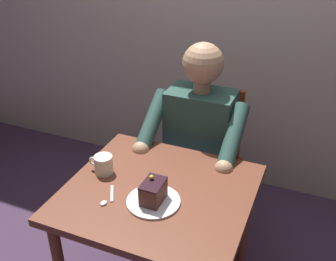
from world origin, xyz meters
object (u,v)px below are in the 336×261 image
object	(u,v)px
dining_table	(159,208)
chair	(204,155)
cake_slice	(153,191)
seated_person	(195,149)
dessert_spoon	(108,199)
coffee_cup	(103,164)

from	to	relation	value
dining_table	chair	bearing A→B (deg)	-90.00
chair	cake_slice	distance (m)	0.80
seated_person	dessert_spoon	xyz separation A→B (m)	(0.17, 0.64, 0.08)
seated_person	cake_slice	size ratio (longest dim) A/B	10.11
chair	coffee_cup	xyz separation A→B (m)	(0.29, 0.64, 0.26)
cake_slice	dessert_spoon	distance (m)	0.20
dessert_spoon	seated_person	bearing A→B (deg)	-105.32
dining_table	chair	xyz separation A→B (m)	(0.00, -0.67, -0.12)
seated_person	cake_slice	distance (m)	0.59
seated_person	coffee_cup	distance (m)	0.56
dining_table	dessert_spoon	xyz separation A→B (m)	(0.17, 0.14, 0.11)
chair	seated_person	distance (m)	0.22
chair	seated_person	xyz separation A→B (m)	(0.00, 0.17, 0.14)
chair	coffee_cup	world-z (taller)	chair
seated_person	cake_slice	xyz separation A→B (m)	(-0.01, 0.58, 0.13)
cake_slice	coffee_cup	size ratio (longest dim) A/B	0.99
cake_slice	dessert_spoon	size ratio (longest dim) A/B	0.87
dining_table	cake_slice	size ratio (longest dim) A/B	6.72
cake_slice	dessert_spoon	world-z (taller)	cake_slice
chair	dessert_spoon	bearing A→B (deg)	77.86
coffee_cup	dessert_spoon	size ratio (longest dim) A/B	0.87
dining_table	cake_slice	xyz separation A→B (m)	(-0.01, 0.08, 0.16)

